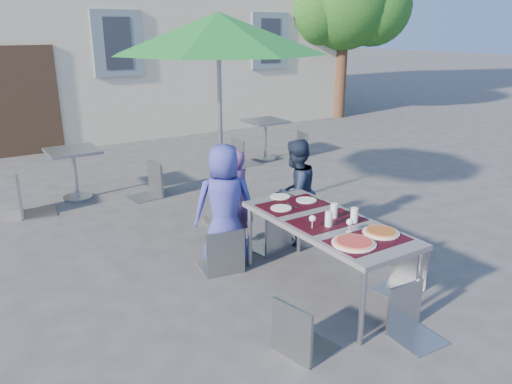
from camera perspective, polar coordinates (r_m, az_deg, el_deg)
ground at (r=5.69m, az=10.68°, el=-8.44°), size 90.00×90.00×0.00m
tree at (r=15.09m, az=10.07°, el=20.77°), size 3.60×3.00×4.70m
dining_table at (r=4.89m, az=8.09°, el=-3.89°), size 0.80×1.85×0.76m
pizza_near_left at (r=4.39m, az=11.12°, el=-5.68°), size 0.38×0.38×0.03m
pizza_near_right at (r=4.67m, az=14.10°, el=-4.44°), size 0.33×0.33×0.03m
glassware at (r=4.79m, az=9.29°, el=-2.75°), size 0.49×0.42×0.15m
place_settings at (r=5.34m, az=3.85°, el=-1.08°), size 0.63×0.53×0.01m
child_0 at (r=5.44m, az=-3.60°, el=-1.55°), size 0.78×0.64×1.37m
child_1 at (r=5.94m, az=-2.42°, el=-0.76°), size 0.48×0.36×1.18m
child_2 at (r=6.01m, az=4.49°, el=-0.04°), size 0.70×0.50×1.29m
chair_0 at (r=5.28m, az=-3.91°, el=-3.61°), size 0.49×0.50×0.96m
chair_1 at (r=5.79m, az=1.93°, el=-1.80°), size 0.47×0.48×0.93m
chair_2 at (r=6.09m, az=6.50°, el=-1.21°), size 0.49×0.49×0.88m
chair_3 at (r=4.01m, az=5.12°, el=-11.70°), size 0.49×0.48×0.91m
chair_4 at (r=5.18m, az=16.93°, el=-5.27°), size 0.48×0.48×0.90m
chair_5 at (r=4.44m, az=17.77°, el=-9.96°), size 0.40×0.40×0.85m
patio_umbrella at (r=6.43m, az=-4.34°, el=17.50°), size 2.70×2.70×2.71m
cafe_table_0 at (r=8.07m, az=-20.08°, el=2.97°), size 0.73×0.73×0.78m
bg_chair_l_0 at (r=7.61m, az=-24.92°, el=1.96°), size 0.52×0.51×1.03m
bg_chair_r_0 at (r=7.87m, az=-12.27°, el=3.65°), size 0.49×0.49×1.01m
cafe_table_1 at (r=9.98m, az=1.07°, el=6.89°), size 0.74×0.74×0.79m
bg_chair_l_1 at (r=9.53m, az=-1.58°, el=6.47°), size 0.45×0.45×0.98m
bg_chair_r_1 at (r=10.32m, az=4.87°, el=7.11°), size 0.47×0.47×0.93m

